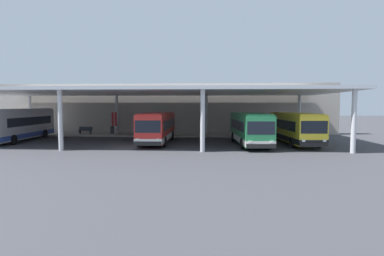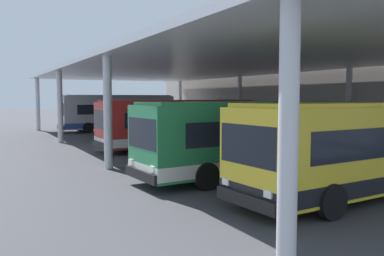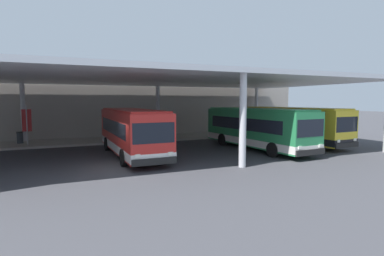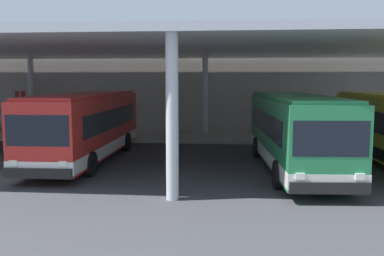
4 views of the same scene
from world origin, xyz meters
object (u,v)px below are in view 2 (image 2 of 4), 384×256
(bus_second_bay, at_px, (179,123))
(banner_sign, at_px, (219,113))
(bus_middle_bay, at_px, (253,137))
(bus_far_bay, at_px, (367,147))
(bench_waiting, at_px, (204,124))
(trash_bin, at_px, (225,127))
(bus_nearest_bay, at_px, (118,112))

(bus_second_bay, distance_m, banner_sign, 10.08)
(bus_middle_bay, bearing_deg, bus_second_bay, 173.23)
(bus_far_bay, height_order, banner_sign, banner_sign)
(bus_second_bay, height_order, bench_waiting, bus_second_bay)
(trash_bin, bearing_deg, bus_far_bay, -20.95)
(bus_far_bay, bearing_deg, bus_nearest_bay, 178.46)
(bus_middle_bay, relative_size, banner_sign, 3.33)
(bench_waiting, bearing_deg, bus_second_bay, -36.31)
(bus_far_bay, distance_m, bench_waiting, 26.59)
(bus_nearest_bay, relative_size, bench_waiting, 6.36)
(bus_middle_bay, xyz_separation_m, trash_bin, (-17.03, 9.55, -0.98))
(bus_middle_bay, xyz_separation_m, bus_far_bay, (4.71, 1.23, 0.00))
(bus_middle_bay, bearing_deg, bus_nearest_bay, 175.35)
(trash_bin, bearing_deg, bench_waiting, -176.15)
(bus_middle_bay, distance_m, banner_sign, 18.42)
(banner_sign, bearing_deg, bus_far_bay, -18.88)
(bus_far_bay, relative_size, banner_sign, 3.33)
(bus_middle_bay, bearing_deg, trash_bin, 150.70)
(bus_far_bay, xyz_separation_m, banner_sign, (-21.08, 7.21, 0.32))
(bus_far_bay, relative_size, bench_waiting, 5.92)
(bus_far_bay, distance_m, trash_bin, 23.30)
(bench_waiting, relative_size, banner_sign, 0.56)
(bus_second_bay, distance_m, trash_bin, 11.38)
(bus_second_bay, xyz_separation_m, bus_far_bay, (14.15, 0.11, 0.00))
(bus_nearest_bay, bearing_deg, bus_second_bay, -3.35)
(bus_nearest_bay, height_order, bus_second_bay, bus_nearest_bay)
(bus_second_bay, distance_m, bus_middle_bay, 9.51)
(bus_second_bay, height_order, trash_bin, bus_second_bay)
(bus_middle_bay, height_order, trash_bin, bus_middle_bay)
(bus_middle_bay, xyz_separation_m, bench_waiting, (-20.60, 9.31, -0.99))
(trash_bin, bearing_deg, banner_sign, -59.43)
(bus_nearest_bay, height_order, trash_bin, bus_nearest_bay)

